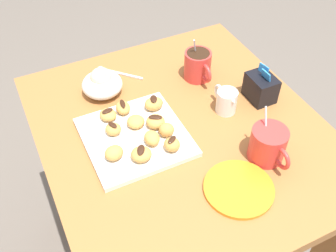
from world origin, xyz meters
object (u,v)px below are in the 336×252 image
pastry_plate_square (135,137)px  beignet_5 (166,130)px  beignet_3 (154,104)px  beignet_10 (123,108)px  dining_table (181,164)px  ice_cream_bowl (102,83)px  coffee_mug_red_left (198,65)px  beignet_1 (114,153)px  beignet_0 (113,129)px  beignet_8 (172,145)px  cream_pitcher_white (226,100)px  beignet_4 (136,122)px  saucer_orange_left (239,188)px  coffee_mug_red_right (268,144)px  beignet_9 (141,154)px  beignet_2 (108,115)px  beignet_6 (152,138)px  sugar_caddy (261,88)px  beignet_7 (156,122)px

pastry_plate_square → beignet_5: bearing=64.9°
beignet_3 → beignet_10: size_ratio=1.06×
dining_table → ice_cream_bowl: 0.35m
coffee_mug_red_left → beignet_1: coffee_mug_red_left is taller
beignet_1 → ice_cream_bowl: bearing=166.9°
beignet_0 → beignet_8: beignet_8 is taller
beignet_3 → pastry_plate_square: bearing=-50.2°
beignet_0 → beignet_8: (0.12, 0.12, 0.00)m
cream_pitcher_white → beignet_0: cream_pitcher_white is taller
beignet_1 → pastry_plate_square: bearing=122.9°
beignet_4 → beignet_10: (-0.07, -0.01, -0.00)m
coffee_mug_red_left → saucer_orange_left: size_ratio=0.82×
dining_table → ice_cream_bowl: size_ratio=7.09×
coffee_mug_red_right → beignet_4: bearing=-132.1°
cream_pitcher_white → beignet_8: size_ratio=2.42×
ice_cream_bowl → beignet_8: size_ratio=2.85×
cream_pitcher_white → ice_cream_bowl: ice_cream_bowl is taller
beignet_0 → beignet_9: bearing=15.9°
beignet_2 → beignet_5: bearing=43.1°
coffee_mug_red_left → beignet_3: size_ratio=2.56×
dining_table → coffee_mug_red_right: (0.19, 0.15, 0.21)m
pastry_plate_square → beignet_1: 0.10m
dining_table → ice_cream_bowl: ice_cream_bowl is taller
beignet_6 → beignet_3: bearing=153.6°
beignet_9 → pastry_plate_square: bearing=169.0°
coffee_mug_red_left → beignet_1: bearing=-59.3°
cream_pitcher_white → sugar_caddy: 0.12m
beignet_7 → beignet_10: size_ratio=0.99×
saucer_orange_left → sugar_caddy: bearing=137.2°
beignet_0 → beignet_6: (0.08, 0.08, 0.00)m
ice_cream_bowl → beignet_6: bearing=9.8°
dining_table → beignet_2: size_ratio=17.25×
beignet_0 → beignet_2: size_ratio=0.86×
coffee_mug_red_left → cream_pitcher_white: bearing=-0.2°
coffee_mug_red_left → beignet_1: (0.22, -0.36, -0.02)m
dining_table → beignet_0: size_ratio=19.96×
dining_table → pastry_plate_square: bearing=-98.2°
dining_table → beignet_4: beignet_4 is taller
beignet_3 → beignet_10: 0.09m
beignet_1 → beignet_2: (-0.14, 0.04, -0.00)m
coffee_mug_red_left → sugar_caddy: bearing=35.6°
beignet_5 → beignet_7: bearing=-164.5°
pastry_plate_square → beignet_6: (0.04, 0.03, 0.02)m
pastry_plate_square → beignet_10: bearing=176.7°
beignet_0 → beignet_10: bearing=141.1°
beignet_5 → sugar_caddy: bearing=95.5°
beignet_2 → beignet_3: bearing=82.8°
coffee_mug_red_right → ice_cream_bowl: 0.53m
saucer_orange_left → pastry_plate_square: bearing=-148.6°
ice_cream_bowl → beignet_9: bearing=-0.3°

